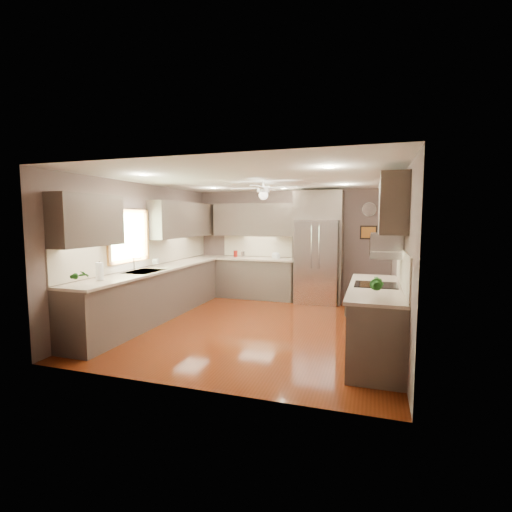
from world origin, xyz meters
The scene contains 26 objects.
floor centered at (0.00, 0.00, 0.00)m, with size 5.00×5.00×0.00m, color #531E0B.
ceiling centered at (0.00, 0.00, 2.50)m, with size 5.00×5.00×0.00m, color white.
wall_back centered at (0.00, 2.50, 1.25)m, with size 4.50×4.50×0.00m, color #67544E.
wall_front centered at (0.00, -2.50, 1.25)m, with size 4.50×4.50×0.00m, color #67544E.
wall_left centered at (-2.25, 0.00, 1.25)m, with size 5.00×5.00×0.00m, color #67544E.
wall_right centered at (2.25, 0.00, 1.25)m, with size 5.00×5.00×0.00m, color #67544E.
canister_a centered at (-1.26, 2.22, 1.02)m, with size 0.10×0.10×0.15m, color maroon.
canister_b centered at (-1.06, 2.20, 1.01)m, with size 0.09×0.09×0.14m, color silver.
soap_bottle centered at (-2.05, 0.09, 1.04)m, with size 0.09×0.10×0.21m, color white.
potted_plant_left centered at (-1.94, -1.95, 1.08)m, with size 0.15×0.10×0.28m, color #1B5117.
potted_plant_right centered at (1.91, -1.54, 1.10)m, with size 0.17×0.14×0.32m, color #1B5117.
bowl centered at (-0.27, 2.21, 0.97)m, with size 0.23×0.23×0.06m, color beige.
left_run centered at (-1.95, 0.15, 0.48)m, with size 0.65×4.70×1.45m.
back_run centered at (-0.72, 2.20, 0.48)m, with size 1.85×0.65×1.45m.
uppers centered at (-0.74, 0.71, 1.87)m, with size 4.50×4.70×0.95m.
window centered at (-2.22, -0.50, 1.55)m, with size 0.05×1.12×0.92m.
sink centered at (-1.93, -0.50, 0.91)m, with size 0.50×0.70×0.32m.
refrigerator centered at (0.70, 2.16, 1.19)m, with size 1.06×0.75×2.45m.
right_run centered at (1.93, -0.80, 0.48)m, with size 0.70×2.20×1.45m.
microwave centered at (2.03, -0.55, 1.48)m, with size 0.43×0.55×0.34m.
ceiling_fan centered at (0.00, 0.30, 2.33)m, with size 1.18×1.18×0.32m.
recessed_lights centered at (-0.04, 0.40, 2.49)m, with size 2.84×3.14×0.01m.
wall_clock centered at (1.75, 2.48, 2.05)m, with size 0.30×0.03×0.30m.
framed_print centered at (1.75, 2.48, 1.55)m, with size 0.36×0.03×0.30m.
stool centered at (1.63, 1.01, 0.24)m, with size 0.51×0.51×0.49m.
paper_towel centered at (-1.97, -1.54, 1.08)m, with size 0.11×0.11×0.28m.
Camera 1 is at (1.86, -5.98, 1.85)m, focal length 26.00 mm.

